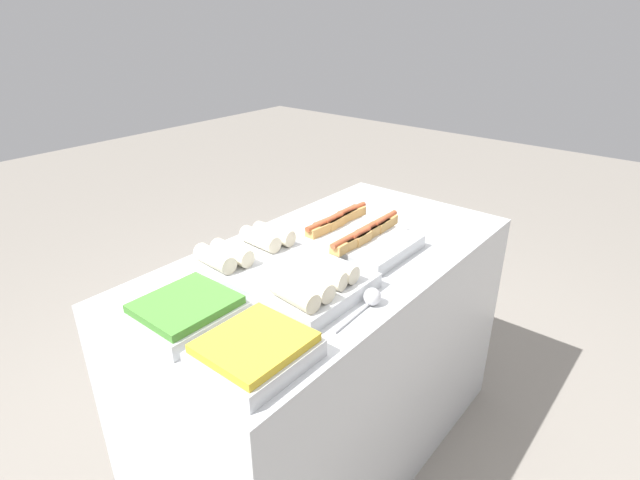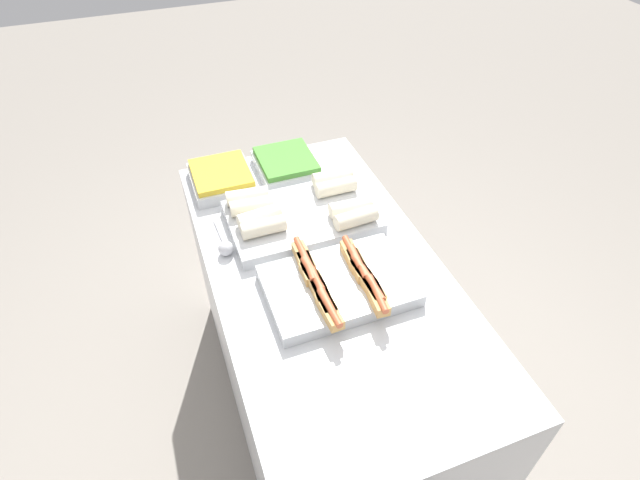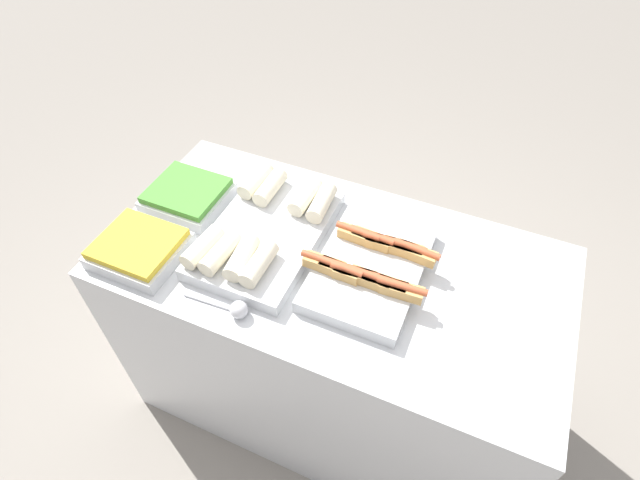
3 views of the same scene
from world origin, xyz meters
TOP-DOWN VIEW (x-y plane):
  - ground_plane at (0.00, 0.00)m, footprint 12.00×12.00m
  - counter at (0.00, 0.00)m, footprint 1.54×0.79m
  - tray_hotdogs at (0.13, -0.00)m, footprint 0.40×0.48m
  - tray_wraps at (-0.25, -0.00)m, footprint 0.35×0.55m
  - tray_side_front at (-0.60, -0.24)m, footprint 0.28×0.25m
  - tray_side_back at (-0.60, 0.05)m, footprint 0.28×0.25m
  - serving_spoon_near at (-0.19, -0.31)m, footprint 0.22×0.06m

SIDE VIEW (x-z plane):
  - ground_plane at x=0.00m, z-range 0.00..0.00m
  - counter at x=0.00m, z-range 0.00..0.94m
  - serving_spoon_near at x=-0.19m, z-range 0.94..1.00m
  - tray_side_front at x=-0.60m, z-range 0.94..1.02m
  - tray_side_back at x=-0.60m, z-range 0.94..1.02m
  - tray_hotdogs at x=0.13m, z-range 0.93..1.03m
  - tray_wraps at x=-0.25m, z-range 0.93..1.04m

